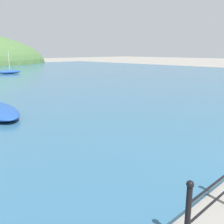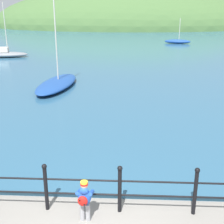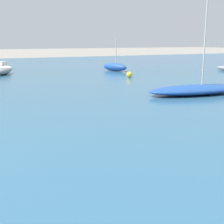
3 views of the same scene
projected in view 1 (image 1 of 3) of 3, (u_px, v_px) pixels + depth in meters
The scene contains 1 object.
boat_far_left at pixel (9, 72), 34.59m from camera, with size 3.23×1.51×2.99m.
Camera 1 is at (-8.06, -0.23, 3.10)m, focal length 42.00 mm.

